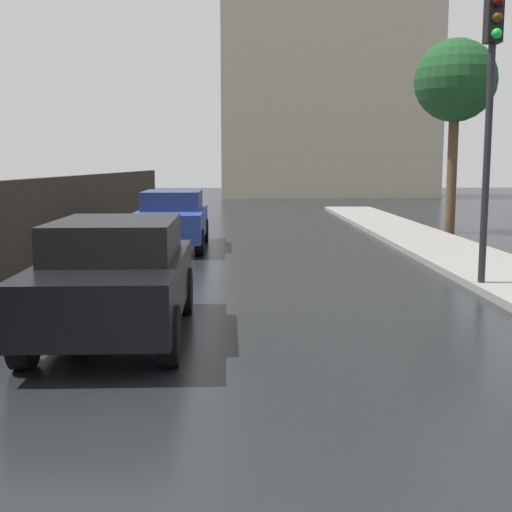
{
  "coord_description": "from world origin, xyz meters",
  "views": [
    {
      "loc": [
        0.01,
        -2.23,
        2.19
      ],
      "look_at": [
        0.19,
        6.77,
        0.94
      ],
      "focal_mm": 46.73,
      "sensor_mm": 36.0,
      "label": 1
    }
  ],
  "objects_px": {
    "car_black_near_kerb": "(116,275)",
    "car_blue_mid_road": "(173,218)",
    "traffic_light": "(491,89)",
    "street_tree_mid": "(455,82)"
  },
  "relations": [
    {
      "from": "traffic_light",
      "to": "street_tree_mid",
      "type": "height_order",
      "value": "street_tree_mid"
    },
    {
      "from": "car_black_near_kerb",
      "to": "street_tree_mid",
      "type": "bearing_deg",
      "value": -124.2
    },
    {
      "from": "car_black_near_kerb",
      "to": "car_blue_mid_road",
      "type": "relative_size",
      "value": 0.9
    },
    {
      "from": "traffic_light",
      "to": "street_tree_mid",
      "type": "bearing_deg",
      "value": 75.81
    },
    {
      "from": "car_black_near_kerb",
      "to": "car_blue_mid_road",
      "type": "height_order",
      "value": "car_blue_mid_road"
    },
    {
      "from": "street_tree_mid",
      "to": "car_black_near_kerb",
      "type": "bearing_deg",
      "value": -122.88
    },
    {
      "from": "car_black_near_kerb",
      "to": "car_blue_mid_road",
      "type": "bearing_deg",
      "value": -89.93
    },
    {
      "from": "traffic_light",
      "to": "street_tree_mid",
      "type": "relative_size",
      "value": 0.79
    },
    {
      "from": "car_blue_mid_road",
      "to": "street_tree_mid",
      "type": "distance_m",
      "value": 10.06
    },
    {
      "from": "traffic_light",
      "to": "street_tree_mid",
      "type": "distance_m",
      "value": 10.16
    }
  ]
}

